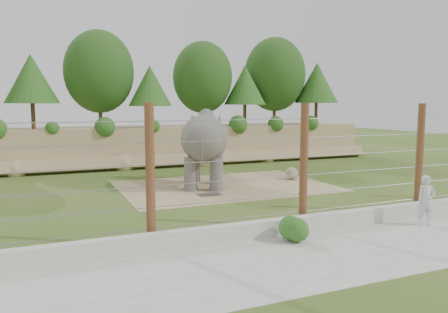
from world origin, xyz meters
name	(u,v)px	position (x,y,z in m)	size (l,w,h in m)	color
ground	(243,199)	(0.00, 0.00, 0.00)	(90.00, 90.00, 0.00)	#345617
back_embankment	(170,105)	(0.59, 12.68, 3.97)	(30.00, 5.52, 8.77)	tan
dirt_patch	(225,186)	(0.50, 3.00, 0.01)	(10.00, 7.00, 0.02)	#967B5C
drain_grate	(210,194)	(-0.98, 1.33, 0.04)	(1.00, 0.60, 0.03)	#262628
elephant	(204,150)	(-0.49, 3.26, 1.82)	(1.93, 4.50, 3.65)	#5D5853
stone_ball	(291,173)	(4.47, 3.35, 0.35)	(0.65, 0.65, 0.65)	gray
retaining_wall	(311,223)	(0.00, -5.00, 0.25)	(26.00, 0.35, 0.50)	#ABA89F
walkway	(353,249)	(0.00, -7.00, 0.01)	(26.00, 4.00, 0.01)	#ABA89F
barrier_fence	(304,166)	(0.00, -4.50, 2.00)	(20.26, 0.26, 4.00)	brown
walkway_shrub	(298,229)	(-1.00, -5.80, 0.36)	(0.71, 0.71, 0.71)	#1B5418
zookeeper	(426,200)	(3.76, -5.99, 0.84)	(0.61, 0.40, 1.66)	#AEB3B7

